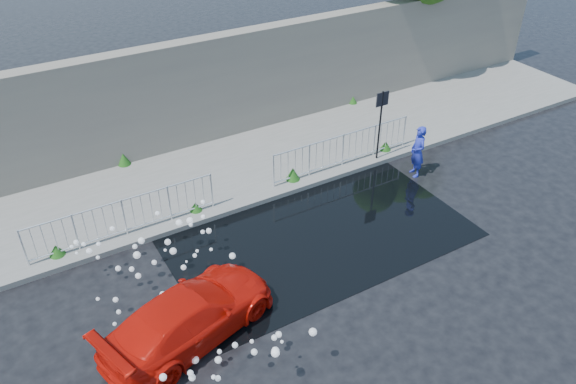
% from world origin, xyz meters
% --- Properties ---
extents(ground, '(90.00, 90.00, 0.00)m').
position_xyz_m(ground, '(0.00, 0.00, 0.00)').
color(ground, black).
rests_on(ground, ground).
extents(pavement, '(30.00, 4.00, 0.15)m').
position_xyz_m(pavement, '(0.00, 5.00, 0.07)').
color(pavement, slate).
rests_on(pavement, ground).
extents(curb, '(30.00, 0.25, 0.16)m').
position_xyz_m(curb, '(0.00, 3.00, 0.08)').
color(curb, slate).
rests_on(curb, ground).
extents(retaining_wall, '(30.00, 0.60, 3.50)m').
position_xyz_m(retaining_wall, '(0.00, 7.20, 1.90)').
color(retaining_wall, '#6C645B').
rests_on(retaining_wall, pavement).
extents(puddle, '(8.00, 5.00, 0.01)m').
position_xyz_m(puddle, '(0.50, 1.00, 0.01)').
color(puddle, black).
rests_on(puddle, ground).
extents(sign_post, '(0.45, 0.06, 2.50)m').
position_xyz_m(sign_post, '(4.20, 3.10, 1.72)').
color(sign_post, black).
rests_on(sign_post, ground).
extents(railing_left, '(5.05, 0.05, 1.10)m').
position_xyz_m(railing_left, '(-4.00, 3.35, 0.74)').
color(railing_left, silver).
rests_on(railing_left, pavement).
extents(railing_right, '(5.05, 0.05, 1.10)m').
position_xyz_m(railing_right, '(3.00, 3.35, 0.74)').
color(railing_right, silver).
rests_on(railing_right, pavement).
extents(weeds, '(12.17, 3.93, 0.41)m').
position_xyz_m(weeds, '(-0.17, 4.55, 0.32)').
color(weeds, '#1B4A13').
rests_on(weeds, pavement).
extents(water_spray, '(3.73, 5.59, 1.06)m').
position_xyz_m(water_spray, '(-3.65, 0.12, 0.72)').
color(water_spray, white).
rests_on(water_spray, ground).
extents(red_car, '(4.39, 2.81, 1.18)m').
position_xyz_m(red_car, '(-3.81, -0.67, 0.59)').
color(red_car, red).
rests_on(red_car, ground).
extents(person, '(0.55, 0.69, 1.67)m').
position_xyz_m(person, '(4.78, 1.89, 0.84)').
color(person, '#222CAB').
rests_on(person, ground).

